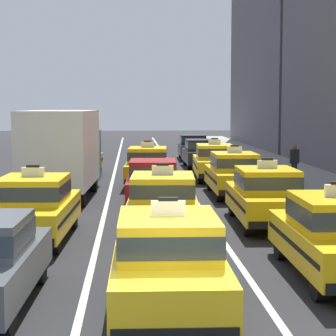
# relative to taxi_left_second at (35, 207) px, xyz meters

# --- Properties ---
(lane_stripe_left_center) EXTENTS (0.14, 80.00, 0.01)m
(lane_stripe_left_center) POSITION_rel_taxi_left_second_xyz_m (1.60, 12.49, -0.87)
(lane_stripe_left_center) COLOR silver
(lane_stripe_left_center) RESTS_ON ground
(lane_stripe_center_right) EXTENTS (0.14, 80.00, 0.01)m
(lane_stripe_center_right) POSITION_rel_taxi_left_second_xyz_m (4.80, 12.49, -0.87)
(lane_stripe_center_right) COLOR silver
(lane_stripe_center_right) RESTS_ON ground
(taxi_left_second) EXTENTS (1.99, 4.63, 1.96)m
(taxi_left_second) POSITION_rel_taxi_left_second_xyz_m (0.00, 0.00, 0.00)
(taxi_left_second) COLOR black
(taxi_left_second) RESTS_ON ground
(box_truck_left_third) EXTENTS (2.56, 7.06, 3.27)m
(box_truck_left_third) POSITION_rel_taxi_left_second_xyz_m (-0.06, 7.77, 0.90)
(box_truck_left_third) COLOR black
(box_truck_left_third) RESTS_ON ground
(taxi_left_fourth) EXTENTS (2.00, 4.63, 1.96)m
(taxi_left_fourth) POSITION_rel_taxi_left_second_xyz_m (0.02, 14.74, 0.00)
(taxi_left_fourth) COLOR black
(taxi_left_fourth) RESTS_ON ground
(taxi_center_nearest) EXTENTS (1.88, 4.58, 1.96)m
(taxi_center_nearest) POSITION_rel_taxi_left_second_xyz_m (3.06, -5.84, 0.00)
(taxi_center_nearest) COLOR black
(taxi_center_nearest) RESTS_ON ground
(taxi_center_second) EXTENTS (2.06, 4.65, 1.96)m
(taxi_center_second) POSITION_rel_taxi_left_second_xyz_m (3.29, 0.27, 0.00)
(taxi_center_second) COLOR black
(taxi_center_second) RESTS_ON ground
(sedan_center_third) EXTENTS (1.90, 4.36, 1.58)m
(sedan_center_third) POSITION_rel_taxi_left_second_xyz_m (3.21, 5.62, -0.03)
(sedan_center_third) COLOR black
(sedan_center_third) RESTS_ON ground
(taxi_center_fourth) EXTENTS (2.09, 4.66, 1.96)m
(taxi_center_fourth) POSITION_rel_taxi_left_second_xyz_m (3.19, 11.12, 0.00)
(taxi_center_fourth) COLOR black
(taxi_center_fourth) RESTS_ON ground
(taxi_right_nearest) EXTENTS (1.88, 4.58, 1.96)m
(taxi_right_nearest) POSITION_rel_taxi_left_second_xyz_m (6.54, -3.89, 0.00)
(taxi_right_nearest) COLOR black
(taxi_right_nearest) RESTS_ON ground
(taxi_right_second) EXTENTS (1.94, 4.61, 1.96)m
(taxi_right_second) POSITION_rel_taxi_left_second_xyz_m (6.34, 1.75, 0.00)
(taxi_right_second) COLOR black
(taxi_right_second) RESTS_ON ground
(taxi_right_third) EXTENTS (1.88, 4.58, 1.96)m
(taxi_right_third) POSITION_rel_taxi_left_second_xyz_m (6.39, 7.77, 0.00)
(taxi_right_third) COLOR black
(taxi_right_third) RESTS_ON ground
(taxi_right_fourth) EXTENTS (2.03, 4.64, 1.96)m
(taxi_right_fourth) POSITION_rel_taxi_left_second_xyz_m (6.34, 13.06, 0.00)
(taxi_right_fourth) COLOR black
(taxi_right_fourth) RESTS_ON ground
(sedan_right_fifth) EXTENTS (1.76, 4.30, 1.58)m
(sedan_right_fifth) POSITION_rel_taxi_left_second_xyz_m (6.33, 18.95, -0.03)
(sedan_right_fifth) COLOR black
(sedan_right_fifth) RESTS_ON ground
(sedan_right_sixth) EXTENTS (1.91, 4.36, 1.58)m
(sedan_right_sixth) POSITION_rel_taxi_left_second_xyz_m (6.46, 24.45, -0.03)
(sedan_right_sixth) COLOR black
(sedan_right_sixth) RESTS_ON ground
(pedestrian_mid_block) EXTENTS (0.47, 0.24, 1.67)m
(pedestrian_mid_block) POSITION_rel_taxi_left_second_xyz_m (9.36, 10.20, 0.11)
(pedestrian_mid_block) COLOR #23232D
(pedestrian_mid_block) RESTS_ON sidewalk_curb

